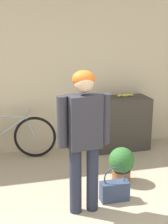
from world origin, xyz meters
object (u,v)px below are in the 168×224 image
Objects in this scene: bicycle at (0,136)px; potted_plant at (122,163)px; handbag at (115,190)px; banana at (125,95)px; person at (84,131)px.

potted_plant is (1.53, -1.19, -0.10)m from bicycle.
handbag is 0.50m from potted_plant.
bicycle reaches higher than potted_plant.
handbag is at bearing -41.21° from bicycle.
potted_plant is at bearing -112.51° from banana.
person reaches higher than bicycle.
person is at bearing -164.02° from handbag.
banana is at bearing 10.04° from bicycle.
person is 3.68× the size of handbag.
potted_plant is (0.64, 0.53, -0.68)m from person.
potted_plant reaches higher than handbag.
bicycle is at bearing 142.13° from potted_plant.
potted_plant is at bearing 59.80° from handbag.
potted_plant is at bearing 32.38° from person.
banana is 1.92m from handbag.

